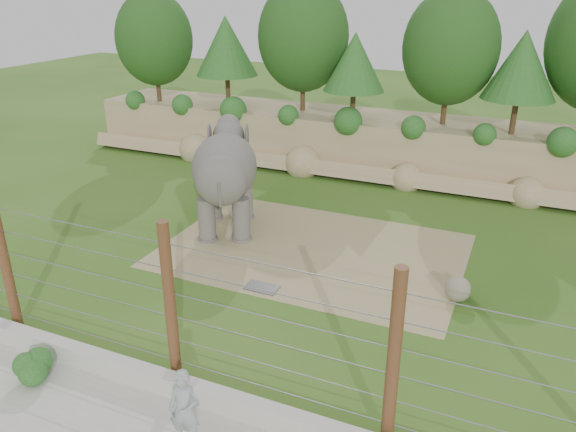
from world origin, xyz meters
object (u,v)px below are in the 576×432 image
at_px(stone_ball, 458,289).
at_px(zookeeper, 184,409).
at_px(barrier_fence, 170,304).
at_px(elephant, 225,181).

xyz_separation_m(stone_ball, zookeeper, (-4.15, -7.76, 0.49)).
xyz_separation_m(stone_ball, barrier_fence, (-5.50, -6.13, 1.61)).
relative_size(elephant, barrier_fence, 0.23).
bearing_deg(barrier_fence, zookeeper, -50.44).
distance_m(elephant, barrier_fence, 8.52).
distance_m(elephant, stone_ball, 8.91).
height_order(stone_ball, zookeeper, zookeeper).
bearing_deg(elephant, zookeeper, -89.16).
relative_size(stone_ball, zookeeper, 0.43).
xyz_separation_m(elephant, barrier_fence, (3.10, -7.93, 0.12)).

